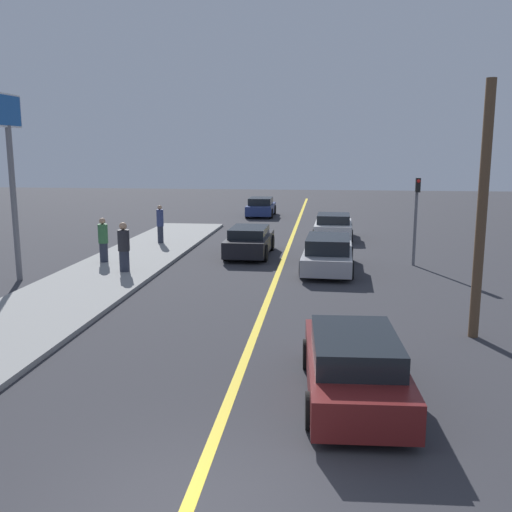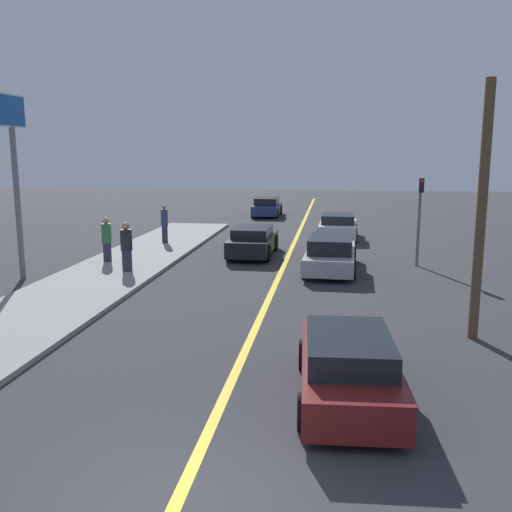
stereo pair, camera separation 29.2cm
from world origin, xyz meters
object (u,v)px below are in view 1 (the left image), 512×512
object	(u,v)px
car_oncoming_far	(261,207)
pedestrian_mid_group	(103,240)
car_ahead_center	(328,254)
roadside_sign	(10,147)
pedestrian_near_curb	(124,247)
utility_pole	(482,212)
pedestrian_far_standing	(160,224)
traffic_light	(416,211)
car_parked_left_lot	(333,227)
car_far_distant	(250,241)
car_near_right_lane	(354,365)

from	to	relation	value
car_oncoming_far	pedestrian_mid_group	world-z (taller)	pedestrian_mid_group
car_ahead_center	roadside_sign	distance (m)	11.96
pedestrian_near_curb	utility_pole	size ratio (longest dim) A/B	0.29
pedestrian_near_curb	pedestrian_far_standing	xyz separation A→B (m)	(-0.54, 6.54, 0.02)
roadside_sign	traffic_light	bearing A→B (deg)	16.90
car_parked_left_lot	car_ahead_center	bearing A→B (deg)	-90.54
pedestrian_far_standing	roadside_sign	world-z (taller)	roadside_sign
car_far_distant	roadside_sign	xyz separation A→B (m)	(-7.48, -5.77, 4.01)
car_parked_left_lot	car_oncoming_far	xyz separation A→B (m)	(-4.86, 9.62, 0.00)
car_oncoming_far	utility_pole	distance (m)	26.60
pedestrian_near_curb	car_ahead_center	bearing A→B (deg)	12.77
utility_pole	car_near_right_lane	bearing A→B (deg)	-128.61
car_far_distant	traffic_light	world-z (taller)	traffic_light
car_far_distant	car_oncoming_far	distance (m)	14.98
car_ahead_center	pedestrian_near_curb	world-z (taller)	pedestrian_near_curb
car_ahead_center	traffic_light	xyz separation A→B (m)	(3.41, 1.34, 1.52)
car_oncoming_far	roadside_sign	xyz separation A→B (m)	(-6.31, -20.70, 4.02)
pedestrian_near_curb	car_parked_left_lot	bearing A→B (deg)	51.54
pedestrian_mid_group	utility_pole	bearing A→B (deg)	-31.00
car_oncoming_far	traffic_light	xyz separation A→B (m)	(7.97, -16.36, 1.54)
car_near_right_lane	pedestrian_far_standing	bearing A→B (deg)	114.28
pedestrian_far_standing	car_near_right_lane	bearing A→B (deg)	-62.61
car_ahead_center	traffic_light	size ratio (longest dim) A/B	1.38
pedestrian_mid_group	roadside_sign	size ratio (longest dim) A/B	0.28
traffic_light	car_near_right_lane	bearing A→B (deg)	-103.13
roadside_sign	utility_pole	xyz separation A→B (m)	(14.42, -4.52, -1.56)
car_far_distant	utility_pole	distance (m)	12.65
car_far_distant	roadside_sign	bearing A→B (deg)	-141.79
car_ahead_center	car_parked_left_lot	distance (m)	8.09
car_parked_left_lot	pedestrian_near_curb	size ratio (longest dim) A/B	2.14
car_near_right_lane	pedestrian_mid_group	size ratio (longest dim) A/B	2.48
car_parked_left_lot	car_near_right_lane	bearing A→B (deg)	-88.01
car_near_right_lane	pedestrian_near_curb	distance (m)	12.54
car_near_right_lane	car_parked_left_lot	size ratio (longest dim) A/B	1.13
pedestrian_near_curb	traffic_light	size ratio (longest dim) A/B	0.52
roadside_sign	utility_pole	size ratio (longest dim) A/B	1.04
car_near_right_lane	car_far_distant	bearing A→B (deg)	101.95
pedestrian_mid_group	car_parked_left_lot	bearing A→B (deg)	41.34
pedestrian_near_curb	utility_pole	xyz separation A→B (m)	(11.02, -5.83, 2.05)
car_near_right_lane	car_oncoming_far	xyz separation A→B (m)	(-4.99, 29.12, 0.01)
car_oncoming_far	roadside_sign	world-z (taller)	roadside_sign
car_near_right_lane	traffic_light	world-z (taller)	traffic_light
pedestrian_far_standing	traffic_light	size ratio (longest dim) A/B	0.52
car_far_distant	traffic_light	distance (m)	7.11
car_far_distant	pedestrian_mid_group	distance (m)	6.21
traffic_light	roadside_sign	size ratio (longest dim) A/B	0.54
car_ahead_center	car_oncoming_far	size ratio (longest dim) A/B	1.20
car_parked_left_lot	roadside_sign	size ratio (longest dim) A/B	0.61
pedestrian_mid_group	car_far_distant	bearing A→B (deg)	26.80
pedestrian_far_standing	roadside_sign	bearing A→B (deg)	-110.08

